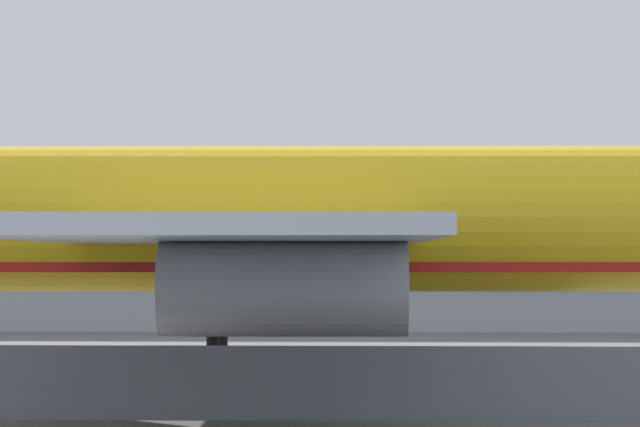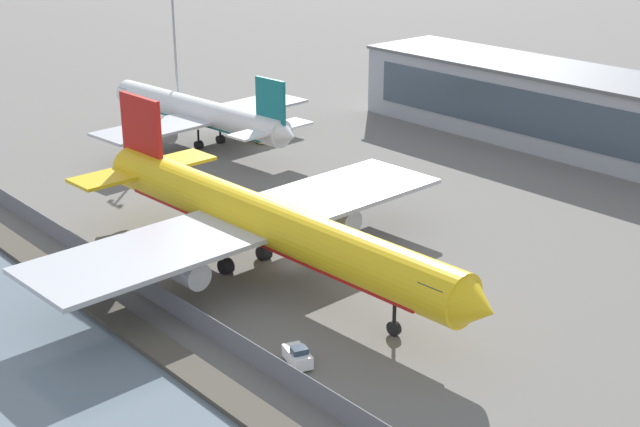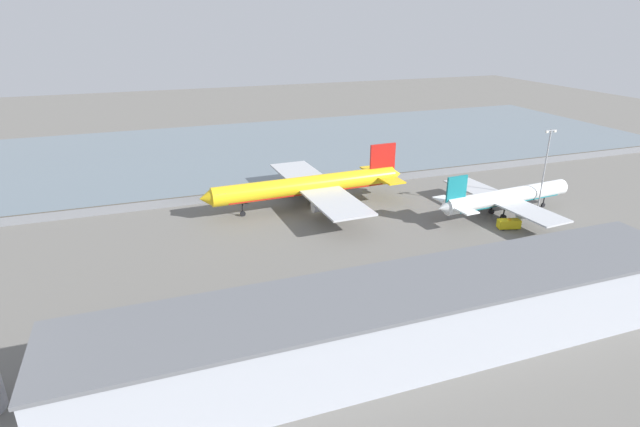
{
  "view_description": "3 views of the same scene",
  "coord_description": "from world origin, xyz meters",
  "px_view_note": "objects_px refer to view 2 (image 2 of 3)",
  "views": [
    {
      "loc": [
        3.85,
        -66.59,
        4.63
      ],
      "look_at": [
        0.81,
        -4.88,
        6.14
      ],
      "focal_mm": 105.0,
      "sensor_mm": 36.0,
      "label": 1
    },
    {
      "loc": [
        66.97,
        -54.58,
        38.27
      ],
      "look_at": [
        1.19,
        2.94,
        5.19
      ],
      "focal_mm": 50.0,
      "sensor_mm": 36.0,
      "label": 2
    },
    {
      "loc": [
        39.47,
        113.31,
        47.05
      ],
      "look_at": [
        1.57,
        7.81,
        2.58
      ],
      "focal_mm": 28.0,
      "sensor_mm": 36.0,
      "label": 3
    }
  ],
  "objects_px": {
    "cargo_jet_yellow": "(260,221)",
    "passenger_jet_white_teal": "(200,113)",
    "baggage_tug": "(298,356)",
    "ops_van": "(259,132)",
    "apron_light_mast_apron_west": "(175,55)"
  },
  "relations": [
    {
      "from": "cargo_jet_yellow",
      "to": "ops_van",
      "type": "height_order",
      "value": "cargo_jet_yellow"
    },
    {
      "from": "cargo_jet_yellow",
      "to": "apron_light_mast_apron_west",
      "type": "xyz_separation_m",
      "value": [
        -53.1,
        24.26,
        6.37
      ]
    },
    {
      "from": "passenger_jet_white_teal",
      "to": "ops_van",
      "type": "xyz_separation_m",
      "value": [
        4.49,
        7.66,
        -3.48
      ]
    },
    {
      "from": "baggage_tug",
      "to": "ops_van",
      "type": "bearing_deg",
      "value": 145.22
    },
    {
      "from": "passenger_jet_white_teal",
      "to": "apron_light_mast_apron_west",
      "type": "relative_size",
      "value": 1.95
    },
    {
      "from": "apron_light_mast_apron_west",
      "to": "passenger_jet_white_teal",
      "type": "bearing_deg",
      "value": -11.68
    },
    {
      "from": "passenger_jet_white_teal",
      "to": "baggage_tug",
      "type": "xyz_separation_m",
      "value": [
        60.72,
        -31.39,
        -3.95
      ]
    },
    {
      "from": "ops_van",
      "to": "cargo_jet_yellow",
      "type": "bearing_deg",
      "value": -37.23
    },
    {
      "from": "cargo_jet_yellow",
      "to": "baggage_tug",
      "type": "distance_m",
      "value": 19.6
    },
    {
      "from": "baggage_tug",
      "to": "ops_van",
      "type": "distance_m",
      "value": 68.46
    },
    {
      "from": "cargo_jet_yellow",
      "to": "passenger_jet_white_teal",
      "type": "bearing_deg",
      "value": 153.05
    },
    {
      "from": "passenger_jet_white_teal",
      "to": "cargo_jet_yellow",
      "type": "bearing_deg",
      "value": -26.95
    },
    {
      "from": "passenger_jet_white_teal",
      "to": "ops_van",
      "type": "bearing_deg",
      "value": 59.59
    },
    {
      "from": "baggage_tug",
      "to": "cargo_jet_yellow",
      "type": "bearing_deg",
      "value": 151.63
    },
    {
      "from": "ops_van",
      "to": "apron_light_mast_apron_west",
      "type": "relative_size",
      "value": 0.26
    }
  ]
}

